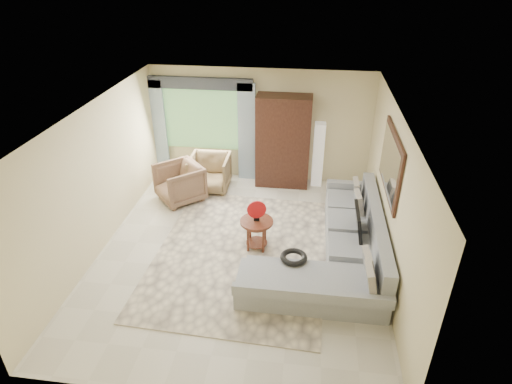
# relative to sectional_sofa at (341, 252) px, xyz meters

# --- Properties ---
(ground) EXTENTS (6.00, 6.00, 0.00)m
(ground) POSITION_rel_sectional_sofa_xyz_m (-1.78, 0.18, -0.28)
(ground) COLOR silver
(ground) RESTS_ON ground
(area_rug) EXTENTS (3.16, 4.12, 0.02)m
(area_rug) POSITION_rel_sectional_sofa_xyz_m (-1.74, 0.11, -0.27)
(area_rug) COLOR #FAE9C6
(area_rug) RESTS_ON ground
(sectional_sofa) EXTENTS (2.30, 3.46, 0.90)m
(sectional_sofa) POSITION_rel_sectional_sofa_xyz_m (0.00, 0.00, 0.00)
(sectional_sofa) COLOR #A6AAAE
(sectional_sofa) RESTS_ON ground
(tv_screen) EXTENTS (0.14, 0.74, 0.48)m
(tv_screen) POSITION_rel_sectional_sofa_xyz_m (0.27, 0.30, 0.44)
(tv_screen) COLOR black
(tv_screen) RESTS_ON sectional_sofa
(garden_hose) EXTENTS (0.43, 0.43, 0.09)m
(garden_hose) POSITION_rel_sectional_sofa_xyz_m (-0.78, -0.59, 0.26)
(garden_hose) COLOR black
(garden_hose) RESTS_ON sectional_sofa
(coffee_table) EXTENTS (0.59, 0.59, 0.59)m
(coffee_table) POSITION_rel_sectional_sofa_xyz_m (-1.49, 0.30, 0.03)
(coffee_table) COLOR #461D12
(coffee_table) RESTS_ON ground
(red_disc) EXTENTS (0.34, 0.11, 0.34)m
(red_disc) POSITION_rel_sectional_sofa_xyz_m (-1.49, 0.30, 0.54)
(red_disc) COLOR red
(red_disc) RESTS_ON coffee_table
(armchair_left) EXTENTS (1.26, 1.26, 0.82)m
(armchair_left) POSITION_rel_sectional_sofa_xyz_m (-3.37, 1.84, 0.13)
(armchair_left) COLOR #815F46
(armchair_left) RESTS_ON ground
(armchair_right) EXTENTS (0.88, 0.91, 0.81)m
(armchair_right) POSITION_rel_sectional_sofa_xyz_m (-2.84, 2.41, 0.12)
(armchair_right) COLOR olive
(armchair_right) RESTS_ON ground
(potted_plant) EXTENTS (0.67, 0.63, 0.60)m
(potted_plant) POSITION_rel_sectional_sofa_xyz_m (-3.75, 2.51, 0.02)
(potted_plant) COLOR #999999
(potted_plant) RESTS_ON ground
(armoire) EXTENTS (1.20, 0.55, 2.10)m
(armoire) POSITION_rel_sectional_sofa_xyz_m (-1.23, 2.90, 0.77)
(armoire) COLOR black
(armoire) RESTS_ON ground
(floor_lamp) EXTENTS (0.24, 0.24, 1.50)m
(floor_lamp) POSITION_rel_sectional_sofa_xyz_m (-0.43, 2.96, 0.47)
(floor_lamp) COLOR silver
(floor_lamp) RESTS_ON ground
(window) EXTENTS (1.80, 0.04, 1.40)m
(window) POSITION_rel_sectional_sofa_xyz_m (-3.13, 3.15, 1.12)
(window) COLOR #669E59
(window) RESTS_ON wall_back
(curtain_left) EXTENTS (0.40, 0.08, 2.30)m
(curtain_left) POSITION_rel_sectional_sofa_xyz_m (-4.18, 3.06, 0.87)
(curtain_left) COLOR #9EB7CC
(curtain_left) RESTS_ON ground
(curtain_right) EXTENTS (0.40, 0.08, 2.30)m
(curtain_right) POSITION_rel_sectional_sofa_xyz_m (-2.08, 3.06, 0.87)
(curtain_right) COLOR #9EB7CC
(curtain_right) RESTS_ON ground
(valance) EXTENTS (2.40, 0.12, 0.26)m
(valance) POSITION_rel_sectional_sofa_xyz_m (-3.13, 3.08, 1.97)
(valance) COLOR #1E232D
(valance) RESTS_ON wall_back
(wall_mirror) EXTENTS (0.05, 1.70, 1.05)m
(wall_mirror) POSITION_rel_sectional_sofa_xyz_m (0.68, 0.53, 1.47)
(wall_mirror) COLOR black
(wall_mirror) RESTS_ON wall_right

